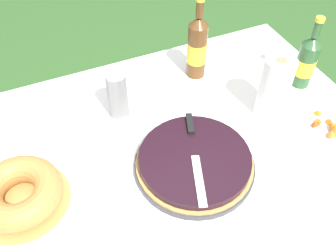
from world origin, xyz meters
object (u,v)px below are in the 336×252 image
Objects in this scene: bundt_cake at (19,193)px; paper_towel_roll at (274,88)px; cider_bottle_green at (306,61)px; berry_tart at (194,162)px; cider_bottle_amber at (197,47)px; snack_plate_left at (328,126)px; serving_knife at (194,148)px; cup_stack at (118,95)px.

paper_towel_roll reaches higher than bundt_cake.
cider_bottle_green is 1.23× the size of paper_towel_roll.
berry_tart is 1.36× the size of bundt_cake.
snack_plate_left is (0.30, -0.48, -0.12)m from cider_bottle_amber.
serving_knife is 1.55× the size of snack_plate_left.
serving_knife is at bearing -117.56° from cider_bottle_amber.
cider_bottle_amber is (0.23, 0.44, 0.11)m from berry_tart.
paper_towel_roll is at bearing 1.57° from bundt_cake.
paper_towel_roll is (0.15, -0.32, -0.01)m from cider_bottle_amber.
cider_bottle_amber reaches higher than cider_bottle_green.
bundt_cake is (-0.55, 0.10, 0.02)m from berry_tart.
bundt_cake is 1.14m from cider_bottle_green.
serving_knife is at bearing 70.68° from berry_tart.
serving_knife is at bearing -6.98° from bundt_cake.
bundt_cake is at bearing -149.57° from cup_stack.
berry_tart is at bearing 0.00° from serving_knife.
cider_bottle_amber is (-0.37, 0.23, 0.02)m from cider_bottle_green.
cider_bottle_amber is at bearing 171.76° from serving_knife.
bundt_cake is 1.37× the size of cup_stack.
berry_tart is at bearing 175.97° from snack_plate_left.
paper_towel_roll is (0.38, 0.12, 0.09)m from berry_tart.
paper_towel_roll is (0.52, -0.21, 0.02)m from cup_stack.
cider_bottle_green is 0.43m from cider_bottle_amber.
cider_bottle_amber is at bearing 122.32° from snack_plate_left.
cider_bottle_green reaches higher than paper_towel_roll.
bundt_cake is 1.19× the size of paper_towel_roll.
cider_bottle_amber is (0.22, 0.41, 0.07)m from serving_knife.
cup_stack is (-0.16, 0.30, 0.04)m from serving_knife.
snack_plate_left is (-0.06, -0.25, -0.10)m from cider_bottle_green.
cider_bottle_green is (0.74, -0.12, 0.01)m from cup_stack.
berry_tart is at bearing -9.94° from bundt_cake.
berry_tart is 1.15× the size of cider_bottle_amber.
bundt_cake is at bearing -77.66° from serving_knife.
serving_knife is 0.47m from cider_bottle_amber.
paper_towel_roll is at bearing 123.63° from serving_knife.
cider_bottle_green reaches higher than cup_stack.
snack_plate_left is at bearing -104.32° from cider_bottle_green.
cider_bottle_amber is (0.77, 0.35, 0.09)m from bundt_cake.
bundt_cake reaches higher than berry_tart.
cider_bottle_amber is at bearing 147.94° from cider_bottle_green.
cider_bottle_amber reaches higher than berry_tart.
paper_towel_roll is at bearing 17.85° from berry_tart.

